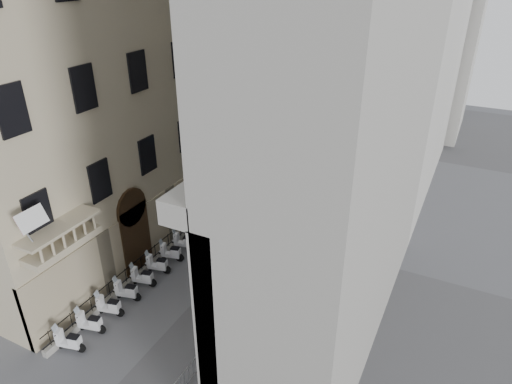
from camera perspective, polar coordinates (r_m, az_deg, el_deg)
iron_fence at (r=34.03m, az=-7.10°, el=-4.16°), size 0.30×28.00×1.40m
blue_awning at (r=37.34m, az=10.72°, el=-1.40°), size 1.60×3.00×3.00m
flag at (r=26.39m, az=-22.74°, el=-17.36°), size 1.00×1.40×8.20m
scooter_0 at (r=26.10m, az=-22.11°, el=-17.81°), size 1.49×0.87×1.50m
scooter_1 at (r=26.72m, az=-19.83°, el=-16.06°), size 1.49×0.87×1.50m
scooter_2 at (r=27.41m, az=-17.71°, el=-14.38°), size 1.49×0.87×1.50m
scooter_3 at (r=28.15m, az=-15.72°, el=-12.77°), size 1.49×0.87×1.50m
scooter_4 at (r=28.94m, az=-13.85°, el=-11.22°), size 1.49×0.87×1.50m
scooter_5 at (r=29.78m, az=-12.11°, el=-9.76°), size 1.49×0.87×1.50m
scooter_6 at (r=30.66m, az=-10.48°, el=-8.36°), size 1.49×0.87×1.50m
scooter_7 at (r=31.58m, az=-8.96°, el=-7.04°), size 1.49×0.87×1.50m
scooter_8 at (r=32.54m, az=-7.53°, el=-5.79°), size 1.49×0.87×1.50m
scooter_9 at (r=33.53m, az=-6.19°, el=-4.61°), size 1.49×0.87×1.50m
scooter_10 at (r=34.56m, az=-4.93°, el=-3.50°), size 1.49×0.87×1.50m
scooter_11 at (r=35.61m, az=-3.75°, el=-2.45°), size 1.49×0.87×1.50m
scooter_12 at (r=36.69m, az=-2.64°, el=-1.46°), size 1.49×0.87×1.50m
scooter_13 at (r=37.79m, az=-1.59°, el=-0.53°), size 1.49×0.87×1.50m
scooter_14 at (r=38.91m, az=-0.61°, el=0.35°), size 1.49×0.87×1.50m
scooter_15 at (r=40.05m, az=0.33°, el=1.18°), size 1.49×0.87×1.50m
barrier_1 at (r=24.51m, az=-5.10°, el=-18.90°), size 0.60×2.40×1.10m
barrier_2 at (r=26.04m, az=-2.16°, el=-15.39°), size 0.60×2.40×1.10m
barrier_3 at (r=27.71m, az=0.37°, el=-12.26°), size 0.60×2.40×1.10m
barrier_4 at (r=29.49m, az=2.54°, el=-9.48°), size 0.60×2.40×1.10m
barrier_5 at (r=31.37m, az=4.44°, el=-7.01°), size 0.60×2.40×1.10m
barrier_6 at (r=33.34m, az=6.09°, el=-4.82°), size 0.60×2.40×1.10m
barrier_7 at (r=35.37m, az=7.56°, el=-2.87°), size 0.60×2.40×1.10m
barrier_8 at (r=37.46m, az=8.85°, el=-1.14°), size 0.60×2.40×1.10m
security_tent at (r=41.26m, az=5.29°, el=5.75°), size 3.76×3.76×3.06m
street_lamp at (r=35.21m, az=-0.05°, el=4.87°), size 2.29×0.70×7.13m
info_kiosk at (r=36.88m, az=-1.69°, el=0.55°), size 0.55×1.02×2.07m
pedestrian_a at (r=36.14m, az=4.34°, el=-0.37°), size 0.73×0.55×1.80m
pedestrian_b at (r=39.93m, az=8.64°, el=2.04°), size 0.86×0.71×1.60m
pedestrian_c at (r=46.71m, az=9.62°, el=6.00°), size 1.10×1.06×1.91m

